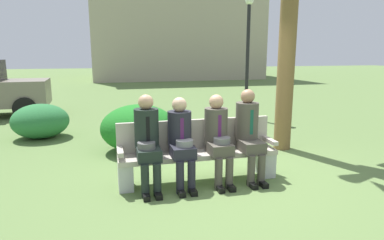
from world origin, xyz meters
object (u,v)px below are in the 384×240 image
at_px(park_bench, 198,152).
at_px(street_lamp, 248,45).
at_px(seated_man_leftmost, 147,138).
at_px(shrub_mid_lawn, 40,121).
at_px(seated_man_centerleft, 181,138).
at_px(building_backdrop, 173,17).
at_px(seated_man_centerright, 218,134).
at_px(shrub_near_bench, 138,128).
at_px(seated_man_rightmost, 249,130).

bearing_deg(park_bench, street_lamp, 58.37).
distance_m(seated_man_leftmost, shrub_mid_lawn, 3.98).
height_order(seated_man_centerleft, building_backdrop, building_backdrop).
distance_m(shrub_mid_lawn, street_lamp, 5.76).
bearing_deg(building_backdrop, seated_man_centerleft, -100.97).
distance_m(seated_man_centerright, street_lamp, 5.25).
bearing_deg(building_backdrop, street_lamp, -94.28).
bearing_deg(seated_man_leftmost, park_bench, 10.04).
bearing_deg(shrub_near_bench, seated_man_centerleft, -77.43).
bearing_deg(seated_man_rightmost, street_lamp, 66.80).
height_order(street_lamp, building_backdrop, building_backdrop).
bearing_deg(seated_man_leftmost, seated_man_rightmost, 0.33).
height_order(seated_man_rightmost, street_lamp, street_lamp).
bearing_deg(shrub_mid_lawn, building_backdrop, 70.04).
bearing_deg(building_backdrop, seated_man_centerright, -99.59).
bearing_deg(seated_man_leftmost, shrub_mid_lawn, 119.99).
bearing_deg(street_lamp, park_bench, -121.63).
distance_m(park_bench, seated_man_leftmost, 0.82).
distance_m(seated_man_centerleft, street_lamp, 5.52).
distance_m(seated_man_leftmost, building_backdrop, 22.74).
bearing_deg(park_bench, building_backdrop, 79.67).
bearing_deg(seated_man_leftmost, seated_man_centerleft, -0.67).
xyz_separation_m(seated_man_centerright, shrub_mid_lawn, (-3.00, 3.44, -0.33)).
height_order(shrub_near_bench, street_lamp, street_lamp).
distance_m(seated_man_leftmost, seated_man_centerleft, 0.47).
bearing_deg(shrub_near_bench, seated_man_rightmost, -52.23).
relative_size(seated_man_centerleft, building_backdrop, 0.10).
relative_size(shrub_near_bench, building_backdrop, 0.11).
relative_size(park_bench, shrub_near_bench, 1.61).
bearing_deg(shrub_mid_lawn, seated_man_centerright, -48.87).
xyz_separation_m(seated_man_centerright, building_backdrop, (3.70, 21.90, 3.95)).
bearing_deg(building_backdrop, seated_man_leftmost, -102.16).
bearing_deg(street_lamp, seated_man_leftmost, -127.49).
bearing_deg(street_lamp, seated_man_rightmost, -113.20).
xyz_separation_m(shrub_mid_lawn, street_lamp, (5.40, 1.02, 1.73)).
bearing_deg(park_bench, shrub_mid_lawn, 129.66).
xyz_separation_m(shrub_near_bench, street_lamp, (3.37, 2.56, 1.66)).
relative_size(park_bench, seated_man_leftmost, 1.77).
distance_m(seated_man_leftmost, seated_man_rightmost, 1.51).
xyz_separation_m(seated_man_centerleft, shrub_mid_lawn, (-2.46, 3.44, -0.32)).
relative_size(seated_man_leftmost, seated_man_rightmost, 0.98).
relative_size(seated_man_centerright, street_lamp, 0.38).
bearing_deg(park_bench, shrub_near_bench, 111.83).
bearing_deg(park_bench, seated_man_centerright, -27.19).
relative_size(seated_man_rightmost, shrub_mid_lawn, 1.10).
distance_m(shrub_near_bench, building_backdrop, 20.97).
bearing_deg(seated_man_centerright, seated_man_rightmost, 1.40).
height_order(seated_man_centerright, street_lamp, street_lamp).
distance_m(seated_man_leftmost, shrub_near_bench, 1.92).
relative_size(park_bench, building_backdrop, 0.18).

